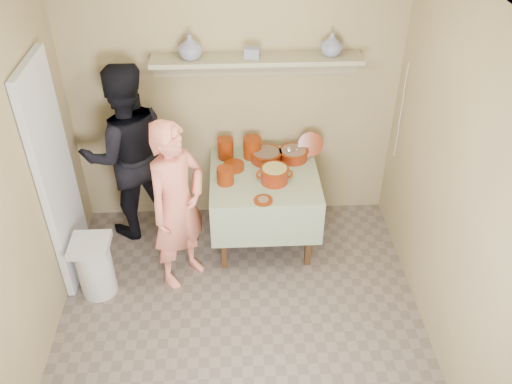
{
  "coord_description": "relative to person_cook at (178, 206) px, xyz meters",
  "views": [
    {
      "loc": [
        -0.02,
        -2.72,
        3.52
      ],
      "look_at": [
        0.15,
        0.75,
        0.95
      ],
      "focal_mm": 38.0,
      "sensor_mm": 36.0,
      "label": 1
    }
  ],
  "objects": [
    {
      "name": "plate_stack_b",
      "position": [
        0.65,
        0.75,
        0.08
      ],
      "size": [
        0.17,
        0.17,
        0.2
      ],
      "primitive_type": "cylinder",
      "color": "maroon",
      "rests_on": "serving_table"
    },
    {
      "name": "empty_bowl",
      "position": [
        0.47,
        0.55,
        0.01
      ],
      "size": [
        0.19,
        0.19,
        0.06
      ],
      "primitive_type": "cylinder",
      "color": "maroon",
      "rests_on": "serving_table"
    },
    {
      "name": "serving_table",
      "position": [
        0.74,
        0.46,
        -0.14
      ],
      "size": [
        0.97,
        0.97,
        0.76
      ],
      "color": "#4C2D16",
      "rests_on": "ground"
    },
    {
      "name": "cazuela_meat_b",
      "position": [
        1.03,
        0.69,
        0.04
      ],
      "size": [
        0.28,
        0.28,
        0.1
      ],
      "color": "maroon",
      "rests_on": "serving_table"
    },
    {
      "name": "propped_lid",
      "position": [
        1.19,
        0.75,
        0.1
      ],
      "size": [
        0.24,
        0.12,
        0.23
      ],
      "primitive_type": "cylinder",
      "rotation": [
        1.22,
        0.0,
        -0.09
      ],
      "color": "maroon",
      "rests_on": "serving_table"
    },
    {
      "name": "ladle",
      "position": [
        0.99,
        0.67,
        0.09
      ],
      "size": [
        0.08,
        0.26,
        0.19
      ],
      "color": "silver",
      "rests_on": "cazuela_meat_b"
    },
    {
      "name": "front_plate",
      "position": [
        0.71,
        0.06,
        -0.01
      ],
      "size": [
        0.16,
        0.16,
        0.03
      ],
      "color": "maroon",
      "rests_on": "serving_table"
    },
    {
      "name": "vase_right",
      "position": [
        1.32,
        0.82,
        1.04
      ],
      "size": [
        0.24,
        0.24,
        0.2
      ],
      "primitive_type": "imported",
      "rotation": [
        0.0,
        0.0,
        0.38
      ],
      "color": "navy",
      "rests_on": "wall_shelf"
    },
    {
      "name": "cazuela_rice",
      "position": [
        0.82,
        0.34,
        0.07
      ],
      "size": [
        0.33,
        0.25,
        0.14
      ],
      "color": "maroon",
      "rests_on": "serving_table"
    },
    {
      "name": "cazuela_meat_a",
      "position": [
        0.77,
        0.68,
        0.04
      ],
      "size": [
        0.3,
        0.3,
        0.1
      ],
      "color": "maroon",
      "rests_on": "serving_table"
    },
    {
      "name": "room_shell",
      "position": [
        0.49,
        -0.82,
        0.83
      ],
      "size": [
        3.04,
        3.54,
        2.62
      ],
      "color": "tan",
      "rests_on": "ground"
    },
    {
      "name": "electrical_cord",
      "position": [
        1.96,
        0.66,
        0.47
      ],
      "size": [
        0.01,
        0.05,
        0.9
      ],
      "color": "silver",
      "rests_on": "wall_shelf"
    },
    {
      "name": "wall_shelf",
      "position": [
        0.69,
        0.84,
        0.89
      ],
      "size": [
        1.8,
        0.25,
        0.21
      ],
      "color": "tan",
      "rests_on": "room_shell"
    },
    {
      "name": "trash_bin",
      "position": [
        -0.73,
        -0.16,
        -0.5
      ],
      "size": [
        0.32,
        0.32,
        0.56
      ],
      "color": "silver",
      "rests_on": "ground"
    },
    {
      "name": "person_cook",
      "position": [
        0.0,
        0.0,
        0.0
      ],
      "size": [
        0.66,
        0.67,
        1.56
      ],
      "primitive_type": "imported",
      "rotation": [
        0.0,
        0.0,
        0.83
      ],
      "color": "#F5816A",
      "rests_on": "ground"
    },
    {
      "name": "person_helper",
      "position": [
        -0.5,
        0.7,
        0.09
      ],
      "size": [
        1.01,
        0.89,
        1.73
      ],
      "primitive_type": "imported",
      "rotation": [
        0.0,
        0.0,
        -2.82
      ],
      "color": "black",
      "rests_on": "ground"
    },
    {
      "name": "bowl_stack",
      "position": [
        0.4,
        0.34,
        0.06
      ],
      "size": [
        0.15,
        0.15,
        0.15
      ],
      "primitive_type": "cylinder",
      "color": "maroon",
      "rests_on": "serving_table"
    },
    {
      "name": "ground",
      "position": [
        0.49,
        -0.82,
        -0.78
      ],
      "size": [
        3.5,
        3.5,
        0.0
      ],
      "primitive_type": "plane",
      "color": "#716259",
      "rests_on": "ground"
    },
    {
      "name": "vase_left",
      "position": [
        0.14,
        0.8,
        1.05
      ],
      "size": [
        0.28,
        0.28,
        0.21
      ],
      "primitive_type": "imported",
      "rotation": [
        0.0,
        0.0,
        0.61
      ],
      "color": "navy",
      "rests_on": "wall_shelf"
    },
    {
      "name": "tile_panel",
      "position": [
        -0.97,
        0.13,
        0.22
      ],
      "size": [
        0.06,
        0.7,
        2.0
      ],
      "primitive_type": "cube",
      "color": "silver",
      "rests_on": "ground"
    },
    {
      "name": "plate_stack_a",
      "position": [
        0.4,
        0.75,
        0.08
      ],
      "size": [
        0.15,
        0.15,
        0.2
      ],
      "primitive_type": "cylinder",
      "color": "maroon",
      "rests_on": "serving_table"
    },
    {
      "name": "ceramic_box",
      "position": [
        0.65,
        0.79,
        0.99
      ],
      "size": [
        0.15,
        0.12,
        0.09
      ],
      "primitive_type": "cube",
      "rotation": [
        0.0,
        0.0,
        -0.24
      ],
      "color": "navy",
      "rests_on": "wall_shelf"
    }
  ]
}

